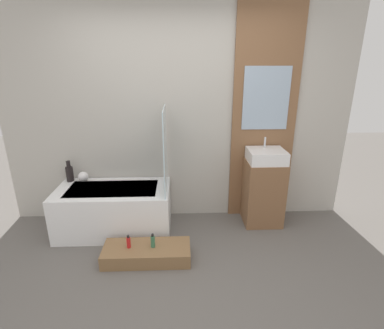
% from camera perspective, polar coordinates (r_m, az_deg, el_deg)
% --- Properties ---
extents(ground_plane, '(12.00, 12.00, 0.00)m').
position_cam_1_polar(ground_plane, '(2.81, -2.30, -24.71)').
color(ground_plane, '#605B56').
extents(wall_tiled_back, '(4.20, 0.06, 2.60)m').
position_cam_1_polar(wall_tiled_back, '(3.66, -2.64, 9.08)').
color(wall_tiled_back, '#B7B2A8').
rests_on(wall_tiled_back, ground_plane).
extents(wall_wood_accent, '(0.77, 0.04, 2.60)m').
position_cam_1_polar(wall_wood_accent, '(3.74, 13.61, 9.06)').
color(wall_wood_accent, brown).
rests_on(wall_wood_accent, ground_plane).
extents(bathtub, '(1.31, 0.68, 0.54)m').
position_cam_1_polar(bathtub, '(3.71, -14.55, -8.24)').
color(bathtub, white).
rests_on(bathtub, ground_plane).
extents(glass_shower_screen, '(0.01, 0.60, 0.93)m').
position_cam_1_polar(glass_shower_screen, '(3.33, -5.14, 2.80)').
color(glass_shower_screen, silver).
rests_on(glass_shower_screen, bathtub).
extents(wooden_step_bench, '(0.89, 0.36, 0.15)m').
position_cam_1_polar(wooden_step_bench, '(3.24, -8.59, -16.33)').
color(wooden_step_bench, olive).
rests_on(wooden_step_bench, ground_plane).
extents(vanity_cabinet, '(0.45, 0.41, 0.80)m').
position_cam_1_polar(vanity_cabinet, '(3.81, 13.40, -5.23)').
color(vanity_cabinet, brown).
rests_on(vanity_cabinet, ground_plane).
extents(sink, '(0.43, 0.39, 0.28)m').
position_cam_1_polar(sink, '(3.64, 13.98, 1.59)').
color(sink, white).
rests_on(sink, vanity_cabinet).
extents(vase_tall_dark, '(0.09, 0.09, 0.26)m').
position_cam_1_polar(vase_tall_dark, '(3.93, -22.29, -1.50)').
color(vase_tall_dark, black).
rests_on(vase_tall_dark, bathtub).
extents(vase_round_light, '(0.12, 0.12, 0.12)m').
position_cam_1_polar(vase_round_light, '(3.88, -20.03, -2.20)').
color(vase_round_light, white).
rests_on(vase_round_light, bathtub).
extents(bottle_soap_primary, '(0.04, 0.04, 0.14)m').
position_cam_1_polar(bottle_soap_primary, '(3.19, -11.99, -14.26)').
color(bottle_soap_primary, red).
rests_on(bottle_soap_primary, wooden_step_bench).
extents(bottle_soap_secondary, '(0.04, 0.04, 0.15)m').
position_cam_1_polar(bottle_soap_secondary, '(3.15, -7.47, -14.28)').
color(bottle_soap_secondary, '#38704C').
rests_on(bottle_soap_secondary, wooden_step_bench).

